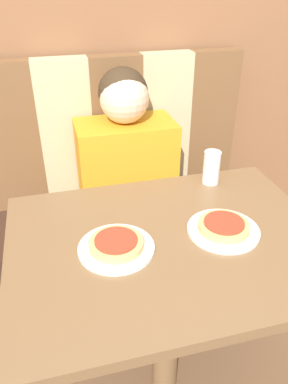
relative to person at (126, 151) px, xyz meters
The scene contains 10 objects.
wall_back 0.60m from the person, 90.00° to the left, with size 7.00×0.05×2.60m.
booth_seat 0.55m from the person, 90.00° to the right, with size 1.22×0.48×0.45m.
booth_backrest 0.19m from the person, 90.00° to the left, with size 1.22×0.09×0.70m.
dining_table 0.66m from the person, 90.00° to the right, with size 1.00×0.75×0.77m.
person is the anchor object (origin of this frame).
plate_left 0.68m from the person, 104.65° to the right, with size 0.23×0.23×0.01m.
plate_right 0.68m from the person, 75.35° to the right, with size 0.23×0.23×0.01m.
pizza_left 0.68m from the person, 104.65° to the right, with size 0.16×0.16×0.03m.
pizza_right 0.68m from the person, 75.35° to the right, with size 0.16×0.16×0.03m.
drinking_cup 0.44m from the person, 53.58° to the right, with size 0.06×0.06×0.13m.
Camera 1 is at (-0.31, -0.87, 1.49)m, focal length 35.00 mm.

